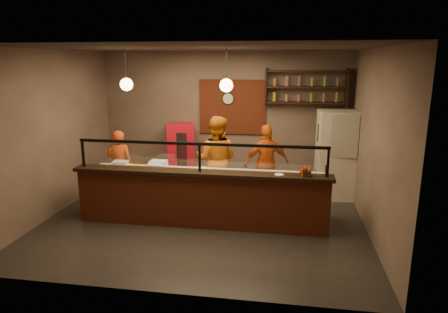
% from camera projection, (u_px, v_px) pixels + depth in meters
% --- Properties ---
extents(floor, '(6.00, 6.00, 0.00)m').
position_uv_depth(floor, '(204.00, 220.00, 7.67)').
color(floor, black).
rests_on(floor, ground).
extents(ceiling, '(6.00, 6.00, 0.00)m').
position_uv_depth(ceiling, '(202.00, 48.00, 6.92)').
color(ceiling, '#362F29').
rests_on(ceiling, wall_back).
extents(wall_back, '(6.00, 0.00, 6.00)m').
position_uv_depth(wall_back, '(224.00, 119.00, 9.69)').
color(wall_back, '#726054').
rests_on(wall_back, floor).
extents(wall_left, '(0.00, 5.00, 5.00)m').
position_uv_depth(wall_left, '(52.00, 134.00, 7.75)').
color(wall_left, '#726054').
rests_on(wall_left, floor).
extents(wall_right, '(0.00, 5.00, 5.00)m').
position_uv_depth(wall_right, '(374.00, 144.00, 6.84)').
color(wall_right, '#726054').
rests_on(wall_right, floor).
extents(wall_front, '(6.00, 0.00, 6.00)m').
position_uv_depth(wall_front, '(161.00, 177.00, 4.89)').
color(wall_front, '#726054').
rests_on(wall_front, floor).
extents(brick_patch, '(1.60, 0.04, 1.30)m').
position_uv_depth(brick_patch, '(232.00, 107.00, 9.56)').
color(brick_patch, maroon).
rests_on(brick_patch, wall_back).
extents(service_counter, '(4.60, 0.25, 1.00)m').
position_uv_depth(service_counter, '(200.00, 201.00, 7.27)').
color(service_counter, maroon).
rests_on(service_counter, floor).
extents(counter_ledge, '(4.70, 0.37, 0.06)m').
position_uv_depth(counter_ledge, '(200.00, 173.00, 7.14)').
color(counter_ledge, black).
rests_on(counter_ledge, service_counter).
extents(worktop_cabinet, '(4.60, 0.75, 0.85)m').
position_uv_depth(worktop_cabinet, '(206.00, 196.00, 7.76)').
color(worktop_cabinet, gray).
rests_on(worktop_cabinet, floor).
extents(worktop, '(4.60, 0.75, 0.05)m').
position_uv_depth(worktop, '(206.00, 174.00, 7.66)').
color(worktop, silver).
rests_on(worktop, worktop_cabinet).
extents(sneeze_guard, '(4.50, 0.05, 0.52)m').
position_uv_depth(sneeze_guard, '(200.00, 154.00, 7.06)').
color(sneeze_guard, white).
rests_on(sneeze_guard, counter_ledge).
extents(wall_shelving, '(1.84, 0.28, 0.85)m').
position_uv_depth(wall_shelving, '(306.00, 87.00, 9.04)').
color(wall_shelving, black).
rests_on(wall_shelving, wall_back).
extents(wall_clock, '(0.30, 0.04, 0.30)m').
position_uv_depth(wall_clock, '(228.00, 99.00, 9.52)').
color(wall_clock, black).
rests_on(wall_clock, wall_back).
extents(pendant_left, '(0.24, 0.24, 0.77)m').
position_uv_depth(pendant_left, '(126.00, 84.00, 7.49)').
color(pendant_left, black).
rests_on(pendant_left, ceiling).
extents(pendant_right, '(0.24, 0.24, 0.77)m').
position_uv_depth(pendant_right, '(226.00, 85.00, 7.20)').
color(pendant_right, black).
rests_on(pendant_right, ceiling).
extents(cook_left, '(0.59, 0.41, 1.54)m').
position_uv_depth(cook_left, '(120.00, 165.00, 8.68)').
color(cook_left, '#C54212').
rests_on(cook_left, floor).
extents(cook_mid, '(0.96, 0.77, 1.87)m').
position_uv_depth(cook_mid, '(216.00, 159.00, 8.51)').
color(cook_mid, '#C66512').
rests_on(cook_mid, floor).
extents(cook_right, '(1.06, 0.73, 1.67)m').
position_uv_depth(cook_right, '(267.00, 163.00, 8.58)').
color(cook_right, '#D25113').
rests_on(cook_right, floor).
extents(fridge, '(0.86, 0.81, 1.93)m').
position_uv_depth(fridge, '(336.00, 155.00, 8.78)').
color(fridge, beige).
rests_on(fridge, floor).
extents(red_cooler, '(0.78, 0.75, 1.51)m').
position_uv_depth(red_cooler, '(181.00, 155.00, 9.71)').
color(red_cooler, '#B90C1D').
rests_on(red_cooler, floor).
extents(pizza_dough, '(0.67, 0.67, 0.01)m').
position_uv_depth(pizza_dough, '(200.00, 170.00, 7.77)').
color(pizza_dough, beige).
rests_on(pizza_dough, worktop).
extents(prep_tub_a, '(0.29, 0.24, 0.14)m').
position_uv_depth(prep_tub_a, '(120.00, 165.00, 7.95)').
color(prep_tub_a, silver).
rests_on(prep_tub_a, worktop).
extents(prep_tub_b, '(0.33, 0.27, 0.16)m').
position_uv_depth(prep_tub_b, '(158.00, 165.00, 7.90)').
color(prep_tub_b, white).
rests_on(prep_tub_b, worktop).
extents(prep_tub_c, '(0.28, 0.23, 0.14)m').
position_uv_depth(prep_tub_c, '(155.00, 168.00, 7.71)').
color(prep_tub_c, silver).
rests_on(prep_tub_c, worktop).
extents(rolling_pin, '(0.36, 0.12, 0.06)m').
position_uv_depth(rolling_pin, '(136.00, 166.00, 8.01)').
color(rolling_pin, yellow).
rests_on(rolling_pin, worktop).
extents(condiment_caddy, '(0.20, 0.17, 0.10)m').
position_uv_depth(condiment_caddy, '(306.00, 173.00, 6.83)').
color(condiment_caddy, black).
rests_on(condiment_caddy, counter_ledge).
extents(pepper_mill, '(0.06, 0.06, 0.21)m').
position_uv_depth(pepper_mill, '(326.00, 171.00, 6.77)').
color(pepper_mill, black).
rests_on(pepper_mill, counter_ledge).
extents(small_plate, '(0.20, 0.20, 0.01)m').
position_uv_depth(small_plate, '(279.00, 175.00, 6.90)').
color(small_plate, silver).
rests_on(small_plate, counter_ledge).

